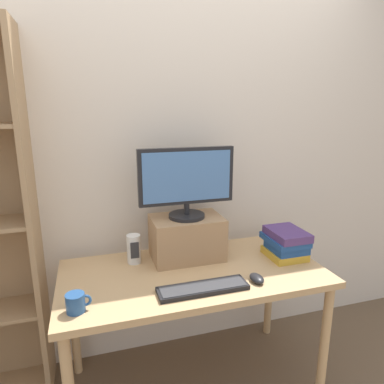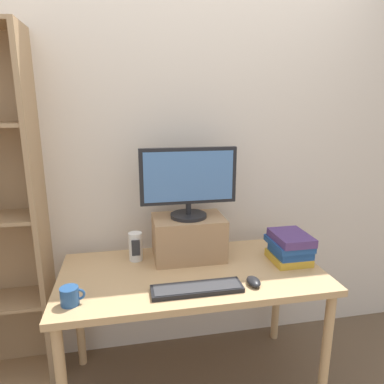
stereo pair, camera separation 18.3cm
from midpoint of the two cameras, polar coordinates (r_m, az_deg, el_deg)
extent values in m
plane|color=brown|center=(2.35, -2.34, -29.29)|extent=(12.00, 12.00, 0.00)
cube|color=beige|center=(2.17, -5.77, 5.80)|extent=(7.00, 0.08, 2.60)
cube|color=tan|center=(1.92, -2.56, -13.46)|extent=(1.42, 0.70, 0.04)
cylinder|color=tan|center=(2.14, 18.78, -22.82)|extent=(0.05, 0.05, 0.70)
cylinder|color=tan|center=(2.34, -21.36, -19.58)|extent=(0.05, 0.05, 0.70)
cylinder|color=tan|center=(2.56, 10.70, -15.60)|extent=(0.05, 0.05, 0.70)
cube|color=tan|center=(2.06, -27.30, -4.59)|extent=(0.03, 0.28, 2.01)
cube|color=#A87F56|center=(2.02, -3.49, -7.62)|extent=(0.41, 0.27, 0.25)
cylinder|color=black|center=(1.97, -3.55, -3.99)|extent=(0.21, 0.21, 0.02)
cylinder|color=black|center=(1.96, -3.57, -2.82)|extent=(0.03, 0.03, 0.06)
cube|color=black|center=(1.91, -3.66, 2.66)|extent=(0.55, 0.04, 0.32)
cube|color=#4C7AB7|center=(1.90, -3.52, 2.55)|extent=(0.50, 0.00, 0.28)
cube|color=black|center=(1.72, -1.32, -15.83)|extent=(0.45, 0.12, 0.02)
cube|color=#333335|center=(1.72, -1.32, -15.46)|extent=(0.42, 0.11, 0.00)
ellipsoid|color=black|center=(1.81, 7.83, -14.14)|extent=(0.06, 0.10, 0.04)
cube|color=gold|center=(2.11, 12.75, -10.00)|extent=(0.20, 0.22, 0.04)
cube|color=navy|center=(2.09, 13.06, -8.91)|extent=(0.19, 0.20, 0.05)
cube|color=navy|center=(2.08, 12.80, -7.79)|extent=(0.20, 0.25, 0.03)
cube|color=#4C336B|center=(2.06, 13.16, -6.87)|extent=(0.19, 0.25, 0.05)
cylinder|color=#234C84|center=(1.67, -22.02, -16.84)|extent=(0.08, 0.08, 0.08)
torus|color=#234C84|center=(1.66, -20.55, -16.65)|extent=(0.06, 0.01, 0.06)
cylinder|color=silver|center=(2.01, -12.29, -9.30)|extent=(0.08, 0.08, 0.17)
cube|color=#2D2D30|center=(1.97, -12.19, -9.54)|extent=(0.05, 0.00, 0.09)
camera|label=1|loc=(0.09, -92.86, -0.72)|focal=32.00mm
camera|label=2|loc=(0.09, 87.14, 0.72)|focal=32.00mm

